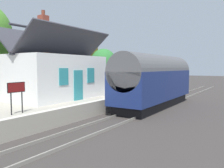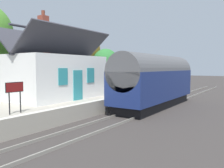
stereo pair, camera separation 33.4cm
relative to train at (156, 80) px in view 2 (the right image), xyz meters
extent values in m
plane|color=#383330|center=(-2.84, 0.90, -2.22)|extent=(160.00, 160.00, 0.00)
cube|color=#A39B8C|center=(-2.84, 4.92, -1.73)|extent=(32.00, 6.05, 0.99)
cube|color=beige|center=(-2.84, 2.08, -1.23)|extent=(32.00, 0.36, 0.02)
cube|color=gray|center=(-2.84, -0.72, -2.15)|extent=(52.00, 0.08, 0.14)
cube|color=gray|center=(-2.84, 0.72, -2.15)|extent=(52.00, 0.08, 0.14)
cube|color=black|center=(-0.01, 0.00, -1.87)|extent=(9.85, 2.29, 0.70)
cube|color=navy|center=(-0.01, 0.00, -0.37)|extent=(10.70, 2.70, 2.30)
cylinder|color=#515154|center=(-0.01, 0.00, 0.78)|extent=(10.70, 2.65, 2.65)
cube|color=black|center=(-0.01, 1.36, -0.08)|extent=(9.10, 0.03, 0.80)
cylinder|color=black|center=(3.20, 0.00, -1.87)|extent=(0.70, 2.16, 0.70)
cylinder|color=black|center=(-3.22, 0.00, -1.87)|extent=(0.70, 2.16, 0.70)
cube|color=black|center=(5.37, 0.00, 0.03)|extent=(0.04, 2.16, 0.90)
cylinder|color=#F2EDCC|center=(5.39, 0.00, -0.95)|extent=(0.06, 0.24, 0.24)
cube|color=red|center=(5.43, 0.00, -1.40)|extent=(0.16, 2.56, 0.24)
cube|color=white|center=(-5.74, 5.48, 0.34)|extent=(6.93, 4.23, 3.15)
cube|color=#38383F|center=(-5.74, 4.42, 2.80)|extent=(7.43, 2.37, 2.00)
cube|color=#38383F|center=(-5.74, 6.54, 2.80)|extent=(7.43, 2.37, 2.00)
cylinder|color=#38383F|center=(-5.74, 5.48, 3.68)|extent=(7.43, 0.16, 0.16)
cube|color=brown|center=(-6.86, 5.48, 3.28)|extent=(0.56, 0.56, 2.72)
cylinder|color=brown|center=(-6.86, 5.48, 4.82)|extent=(0.24, 0.24, 0.36)
cube|color=teal|center=(-5.73, 3.34, -0.18)|extent=(0.90, 0.06, 2.10)
cube|color=teal|center=(-7.13, 3.34, 0.47)|extent=(0.80, 0.05, 1.10)
cube|color=teal|center=(-4.33, 3.34, 0.47)|extent=(0.80, 0.05, 1.10)
cube|color=brown|center=(3.89, 4.21, -0.78)|extent=(1.41, 0.45, 0.06)
cube|color=brown|center=(3.89, 4.03, -0.55)|extent=(1.40, 0.15, 0.40)
cube|color=black|center=(3.33, 4.20, -1.01)|extent=(0.07, 0.36, 0.44)
cube|color=black|center=(4.45, 4.23, -1.01)|extent=(0.07, 0.36, 0.44)
cube|color=brown|center=(8.03, 4.06, -0.78)|extent=(1.42, 0.47, 0.06)
cube|color=brown|center=(8.04, 3.88, -0.55)|extent=(1.40, 0.17, 0.40)
cube|color=black|center=(7.47, 4.03, -1.01)|extent=(0.08, 0.36, 0.44)
cube|color=black|center=(8.59, 4.08, -1.01)|extent=(0.08, 0.36, 0.44)
cone|color=gray|center=(8.68, 2.98, -1.08)|extent=(0.33, 0.33, 0.32)
cylinder|color=gray|center=(8.68, 2.98, -1.20)|extent=(0.18, 0.18, 0.06)
ellipsoid|color=#2D7233|center=(8.68, 2.98, -0.80)|extent=(0.34, 0.34, 0.36)
cone|color=#E85A72|center=(8.68, 2.98, -0.68)|extent=(0.08, 0.08, 0.14)
cylinder|color=black|center=(6.18, 4.91, -1.04)|extent=(0.49, 0.49, 0.38)
ellipsoid|color=#4C8C2D|center=(6.18, 4.91, -0.63)|extent=(0.63, 0.63, 0.62)
cone|color=#C8523D|center=(6.18, 4.91, -0.41)|extent=(0.12, 0.12, 0.25)
cylinder|color=#9E5138|center=(5.70, 5.43, -1.05)|extent=(0.36, 0.36, 0.37)
ellipsoid|color=#3D8438|center=(5.70, 5.43, -0.68)|extent=(0.54, 0.54, 0.53)
cube|color=gray|center=(1.52, 4.27, -1.09)|extent=(0.79, 0.32, 0.29)
ellipsoid|color=#4C8C2D|center=(1.52, 4.27, -0.83)|extent=(0.71, 0.29, 0.29)
cylinder|color=black|center=(1.32, 2.60, 0.18)|extent=(0.10, 0.10, 2.84)
cylinder|color=black|center=(1.32, 2.60, 1.45)|extent=(0.05, 0.50, 0.05)
cube|color=beige|center=(1.32, 2.60, 1.74)|extent=(0.24, 0.24, 0.32)
cone|color=black|center=(1.32, 2.60, 1.96)|extent=(0.32, 0.32, 0.14)
cylinder|color=black|center=(-11.30, 2.70, -0.68)|extent=(0.06, 0.06, 1.10)
cylinder|color=black|center=(-10.70, 2.70, -0.68)|extent=(0.06, 0.06, 1.10)
cube|color=maroon|center=(-11.00, 2.70, 0.09)|extent=(0.90, 0.06, 0.44)
cube|color=black|center=(-11.00, 2.70, 0.09)|extent=(0.96, 0.03, 0.50)
cylinder|color=#4C3828|center=(10.21, 16.09, 0.00)|extent=(0.33, 0.33, 4.44)
ellipsoid|color=olive|center=(10.21, 16.09, 3.92)|extent=(4.49, 4.07, 4.86)
cylinder|color=#4C3828|center=(11.02, 13.01, -0.97)|extent=(0.37, 0.37, 2.50)
ellipsoid|color=#2D7233|center=(11.02, 13.01, 1.77)|extent=(4.05, 4.00, 4.24)
camera|label=1|loc=(-17.82, -7.34, 1.07)|focal=36.87mm
camera|label=2|loc=(-17.63, -7.62, 1.07)|focal=36.87mm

